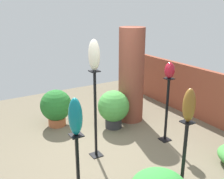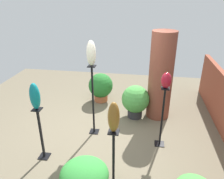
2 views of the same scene
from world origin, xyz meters
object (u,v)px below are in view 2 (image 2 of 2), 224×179
(pedestal_ruby, at_px, (162,120))
(potted_plant_mid_left, at_px, (135,100))
(pedestal_bronze, at_px, (114,163))
(potted_plant_walkway_edge, at_px, (101,86))
(art_vase_teal, at_px, (35,96))
(pedestal_ivory, at_px, (93,103))
(art_vase_ruby, at_px, (166,80))
(art_vase_bronze, at_px, (114,117))
(brick_pillar, at_px, (161,76))
(pedestal_teal, at_px, (41,136))
(art_vase_ivory, at_px, (91,53))

(pedestal_ruby, distance_m, potted_plant_mid_left, 1.19)
(pedestal_bronze, relative_size, potted_plant_walkway_edge, 1.31)
(pedestal_ruby, height_order, art_vase_teal, art_vase_teal)
(pedestal_ruby, distance_m, potted_plant_walkway_edge, 2.41)
(pedestal_ruby, bearing_deg, art_vase_teal, -71.62)
(pedestal_ivory, bearing_deg, art_vase_ruby, 81.57)
(art_vase_bronze, xyz_separation_m, potted_plant_mid_left, (-2.26, 0.21, -0.85))
(brick_pillar, distance_m, potted_plant_mid_left, 0.85)
(pedestal_ruby, bearing_deg, pedestal_bronze, -32.70)
(art_vase_bronze, bearing_deg, pedestal_teal, -108.91)
(art_vase_bronze, relative_size, potted_plant_mid_left, 0.57)
(art_vase_bronze, bearing_deg, art_vase_ivory, -155.29)
(pedestal_ruby, relative_size, art_vase_ivory, 2.53)
(pedestal_teal, distance_m, pedestal_ruby, 2.34)
(art_vase_bronze, relative_size, art_vase_ivory, 0.93)
(pedestal_ivory, relative_size, art_vase_bronze, 3.31)
(art_vase_teal, distance_m, potted_plant_mid_left, 2.55)
(pedestal_bronze, xyz_separation_m, pedestal_ruby, (-1.23, 0.79, 0.10))
(art_vase_bronze, xyz_separation_m, art_vase_ivory, (-1.44, -0.66, 0.51))
(art_vase_ruby, relative_size, potted_plant_mid_left, 0.36)
(art_vase_teal, height_order, art_vase_bronze, art_vase_bronze)
(art_vase_ivory, xyz_separation_m, art_vase_ruby, (0.22, 1.45, -0.39))
(art_vase_ivory, bearing_deg, art_vase_teal, -38.83)
(art_vase_bronze, bearing_deg, art_vase_teal, -108.91)
(pedestal_ruby, height_order, art_vase_ivory, art_vase_ivory)
(brick_pillar, relative_size, pedestal_ivory, 1.36)
(pedestal_ruby, xyz_separation_m, potted_plant_walkway_edge, (-1.78, -1.62, -0.14))
(art_vase_ivory, distance_m, potted_plant_walkway_edge, 2.10)
(art_vase_ivory, bearing_deg, pedestal_ruby, 81.57)
(pedestal_ivory, relative_size, art_vase_teal, 3.22)
(potted_plant_mid_left, relative_size, potted_plant_walkway_edge, 1.02)
(art_vase_teal, xyz_separation_m, art_vase_bronze, (0.49, 1.43, 0.02))
(pedestal_ivory, height_order, art_vase_teal, pedestal_ivory)
(brick_pillar, height_order, art_vase_ruby, brick_pillar)
(pedestal_ruby, xyz_separation_m, art_vase_ruby, (0.00, 0.00, 0.85))
(pedestal_ivory, bearing_deg, pedestal_ruby, 81.57)
(pedestal_teal, bearing_deg, art_vase_teal, -63.43)
(art_vase_ivory, xyz_separation_m, potted_plant_mid_left, (-0.82, 0.87, -1.37))
(art_vase_teal, xyz_separation_m, art_vase_ivory, (-0.95, 0.77, 0.53))
(brick_pillar, distance_m, art_vase_ivory, 1.90)
(art_vase_teal, bearing_deg, art_vase_ruby, 108.38)
(potted_plant_walkway_edge, bearing_deg, pedestal_teal, -13.41)
(art_vase_ruby, bearing_deg, brick_pillar, -179.33)
(pedestal_teal, distance_m, potted_plant_walkway_edge, 2.59)
(pedestal_ivory, distance_m, potted_plant_mid_left, 1.22)
(potted_plant_walkway_edge, bearing_deg, art_vase_bronze, 15.44)
(art_vase_ivory, bearing_deg, art_vase_ruby, 81.57)
(pedestal_teal, height_order, pedestal_bronze, pedestal_bronze)
(potted_plant_walkway_edge, bearing_deg, potted_plant_mid_left, 54.09)
(pedestal_teal, xyz_separation_m, art_vase_teal, (0.00, -0.00, 0.82))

